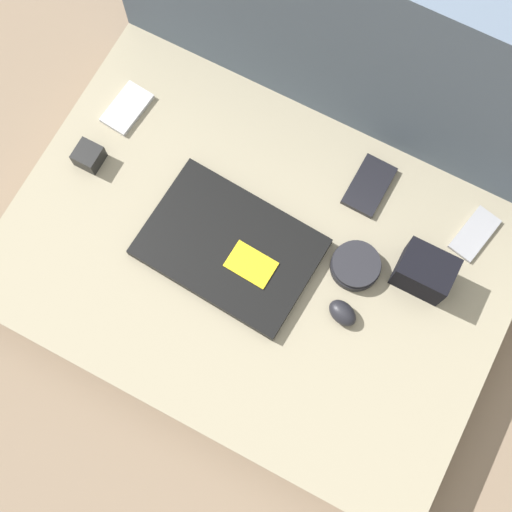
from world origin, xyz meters
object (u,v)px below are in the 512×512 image
(phone_small, at_px, (127,108))
(laptop, at_px, (230,247))
(computer_mouse, at_px, (343,313))
(phone_black, at_px, (475,234))
(phone_silver, at_px, (369,186))
(camera_pouch, at_px, (425,272))
(speaker_puck, at_px, (356,266))
(charger_brick, at_px, (89,156))

(phone_small, bearing_deg, laptop, -21.17)
(computer_mouse, distance_m, phone_black, 0.31)
(phone_silver, height_order, camera_pouch, camera_pouch)
(speaker_puck, height_order, camera_pouch, camera_pouch)
(laptop, relative_size, phone_black, 2.91)
(phone_black, bearing_deg, camera_pouch, -102.90)
(phone_silver, bearing_deg, camera_pouch, -35.15)
(speaker_puck, height_order, phone_black, speaker_puck)
(speaker_puck, height_order, phone_small, speaker_puck)
(phone_silver, bearing_deg, phone_small, -169.95)
(charger_brick, bearing_deg, phone_small, 86.48)
(phone_black, relative_size, phone_small, 1.04)
(laptop, distance_m, phone_black, 0.48)
(laptop, xyz_separation_m, speaker_puck, (0.23, 0.08, 0.00))
(camera_pouch, bearing_deg, speaker_puck, -161.46)
(phone_silver, distance_m, phone_small, 0.52)
(laptop, xyz_separation_m, phone_black, (0.41, 0.25, -0.01))
(laptop, xyz_separation_m, camera_pouch, (0.35, 0.12, 0.03))
(computer_mouse, relative_size, charger_brick, 1.35)
(speaker_puck, distance_m, phone_black, 0.25)
(computer_mouse, xyz_separation_m, phone_black, (0.16, 0.27, -0.01))
(computer_mouse, xyz_separation_m, phone_small, (-0.58, 0.18, -0.01))
(laptop, bearing_deg, speaker_puck, 22.41)
(speaker_puck, relative_size, charger_brick, 1.91)
(laptop, relative_size, speaker_puck, 3.53)
(camera_pouch, bearing_deg, computer_mouse, -126.83)
(phone_small, bearing_deg, phone_silver, 13.96)
(computer_mouse, height_order, phone_black, computer_mouse)
(laptop, bearing_deg, charger_brick, 177.83)
(computer_mouse, bearing_deg, charger_brick, -167.05)
(computer_mouse, height_order, charger_brick, charger_brick)
(phone_black, height_order, camera_pouch, camera_pouch)
(camera_pouch, bearing_deg, phone_small, 176.06)
(phone_small, bearing_deg, phone_black, 11.84)
(laptop, height_order, camera_pouch, camera_pouch)
(laptop, xyz_separation_m, computer_mouse, (0.25, -0.02, 0.01))
(charger_brick, bearing_deg, phone_black, 15.98)
(computer_mouse, bearing_deg, laptop, -165.91)
(phone_black, relative_size, camera_pouch, 1.16)
(laptop, distance_m, phone_small, 0.37)
(laptop, bearing_deg, computer_mouse, -0.20)
(phone_small, distance_m, camera_pouch, 0.69)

